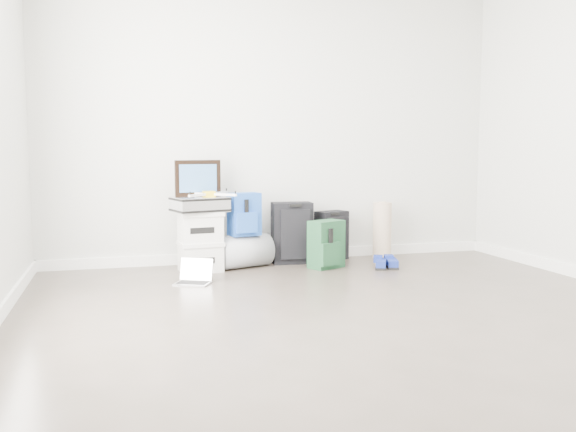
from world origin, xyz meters
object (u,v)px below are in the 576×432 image
object	(u,v)px
large_suitcase	(292,233)
laptop	(194,277)
carry_on	(332,235)
briefcase	(200,204)
duffel_bag	(244,251)
boxes_stack	(200,241)

from	to	relation	value
large_suitcase	laptop	bearing A→B (deg)	-142.45
large_suitcase	carry_on	distance (m)	0.44
briefcase	duffel_bag	distance (m)	0.62
briefcase	carry_on	world-z (taller)	briefcase
boxes_stack	laptop	distance (m)	0.56
briefcase	duffel_bag	world-z (taller)	briefcase
briefcase	carry_on	distance (m)	1.41
large_suitcase	laptop	xyz separation A→B (m)	(-1.02, -0.66, -0.25)
boxes_stack	carry_on	distance (m)	1.36
boxes_stack	briefcase	size ratio (longest dim) A/B	1.19
boxes_stack	large_suitcase	xyz separation A→B (m)	(0.90, 0.16, 0.02)
duffel_bag	laptop	bearing A→B (deg)	-151.37
duffel_bag	carry_on	world-z (taller)	carry_on
carry_on	large_suitcase	bearing A→B (deg)	169.70
boxes_stack	laptop	bearing A→B (deg)	-109.57
boxes_stack	duffel_bag	distance (m)	0.43
large_suitcase	duffel_bag	bearing A→B (deg)	-164.54
duffel_bag	carry_on	bearing A→B (deg)	-7.82
boxes_stack	duffel_bag	xyz separation A→B (m)	(0.41, 0.07, -0.12)
boxes_stack	carry_on	world-z (taller)	boxes_stack
briefcase	laptop	world-z (taller)	briefcase
briefcase	large_suitcase	world-z (taller)	briefcase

